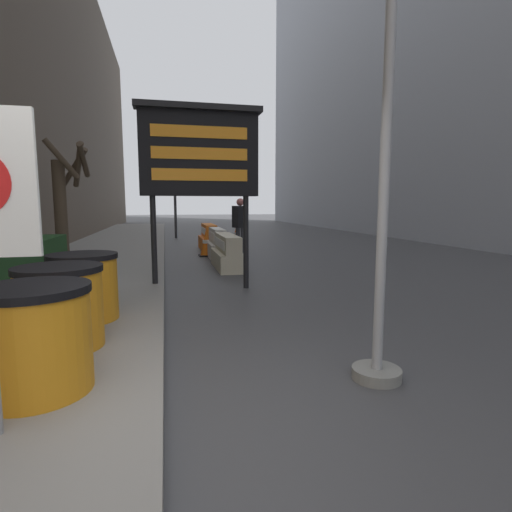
{
  "coord_description": "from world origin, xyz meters",
  "views": [
    {
      "loc": [
        0.05,
        -2.58,
        1.57
      ],
      "look_at": [
        2.18,
        6.78,
        0.33
      ],
      "focal_mm": 28.0,
      "sensor_mm": 36.0,
      "label": 1
    }
  ],
  "objects_px": {
    "traffic_cone_near": "(236,235)",
    "jersey_barrier_orange_near": "(209,238)",
    "traffic_light_near_curb": "(174,169)",
    "message_board": "(200,154)",
    "pedestrian_worker": "(240,221)",
    "barrel_drum_middle": "(60,307)",
    "traffic_cone_mid": "(206,244)",
    "barrel_drum_back": "(84,287)",
    "barrel_drum_foreground": "(35,339)",
    "jersey_barrier_white": "(217,245)",
    "jersey_barrier_cream": "(228,254)"
  },
  "relations": [
    {
      "from": "traffic_cone_mid",
      "to": "traffic_light_near_curb",
      "type": "bearing_deg",
      "value": 95.94
    },
    {
      "from": "barrel_drum_middle",
      "to": "jersey_barrier_white",
      "type": "xyz_separation_m",
      "value": [
        2.51,
        7.54,
        -0.19
      ]
    },
    {
      "from": "traffic_cone_near",
      "to": "barrel_drum_foreground",
      "type": "bearing_deg",
      "value": -106.47
    },
    {
      "from": "barrel_drum_middle",
      "to": "traffic_cone_near",
      "type": "height_order",
      "value": "barrel_drum_middle"
    },
    {
      "from": "message_board",
      "to": "traffic_light_near_curb",
      "type": "height_order",
      "value": "traffic_light_near_curb"
    },
    {
      "from": "barrel_drum_foreground",
      "to": "jersey_barrier_cream",
      "type": "bearing_deg",
      "value": 69.24
    },
    {
      "from": "barrel_drum_foreground",
      "to": "traffic_cone_near",
      "type": "xyz_separation_m",
      "value": [
        3.78,
        12.78,
        -0.23
      ]
    },
    {
      "from": "jersey_barrier_cream",
      "to": "traffic_cone_near",
      "type": "distance_m",
      "value": 6.44
    },
    {
      "from": "jersey_barrier_cream",
      "to": "pedestrian_worker",
      "type": "xyz_separation_m",
      "value": [
        0.82,
        2.7,
        0.67
      ]
    },
    {
      "from": "barrel_drum_back",
      "to": "pedestrian_worker",
      "type": "bearing_deg",
      "value": 65.41
    },
    {
      "from": "barrel_drum_middle",
      "to": "pedestrian_worker",
      "type": "bearing_deg",
      "value": 67.86
    },
    {
      "from": "message_board",
      "to": "pedestrian_worker",
      "type": "bearing_deg",
      "value": 71.77
    },
    {
      "from": "jersey_barrier_cream",
      "to": "traffic_cone_near",
      "type": "relative_size",
      "value": 2.75
    },
    {
      "from": "message_board",
      "to": "jersey_barrier_cream",
      "type": "height_order",
      "value": "message_board"
    },
    {
      "from": "pedestrian_worker",
      "to": "barrel_drum_middle",
      "type": "bearing_deg",
      "value": -145.44
    },
    {
      "from": "traffic_cone_near",
      "to": "traffic_cone_mid",
      "type": "bearing_deg",
      "value": -112.88
    },
    {
      "from": "jersey_barrier_orange_near",
      "to": "pedestrian_worker",
      "type": "relative_size",
      "value": 1.04
    },
    {
      "from": "traffic_cone_mid",
      "to": "message_board",
      "type": "bearing_deg",
      "value": -96.6
    },
    {
      "from": "message_board",
      "to": "pedestrian_worker",
      "type": "relative_size",
      "value": 1.87
    },
    {
      "from": "jersey_barrier_white",
      "to": "traffic_cone_near",
      "type": "bearing_deg",
      "value": 72.74
    },
    {
      "from": "barrel_drum_middle",
      "to": "jersey_barrier_orange_near",
      "type": "distance_m",
      "value": 10.09
    },
    {
      "from": "barrel_drum_foreground",
      "to": "jersey_barrier_cream",
      "type": "height_order",
      "value": "barrel_drum_foreground"
    },
    {
      "from": "barrel_drum_middle",
      "to": "traffic_cone_mid",
      "type": "xyz_separation_m",
      "value": [
        2.22,
        7.98,
        -0.19
      ]
    },
    {
      "from": "barrel_drum_foreground",
      "to": "jersey_barrier_white",
      "type": "height_order",
      "value": "barrel_drum_foreground"
    },
    {
      "from": "barrel_drum_middle",
      "to": "traffic_cone_mid",
      "type": "bearing_deg",
      "value": 74.44
    },
    {
      "from": "jersey_barrier_cream",
      "to": "traffic_cone_mid",
      "type": "relative_size",
      "value": 2.49
    },
    {
      "from": "barrel_drum_middle",
      "to": "barrel_drum_back",
      "type": "height_order",
      "value": "same"
    },
    {
      "from": "message_board",
      "to": "traffic_light_near_curb",
      "type": "distance_m",
      "value": 11.72
    },
    {
      "from": "barrel_drum_back",
      "to": "traffic_cone_mid",
      "type": "distance_m",
      "value": 7.33
    },
    {
      "from": "barrel_drum_middle",
      "to": "traffic_cone_near",
      "type": "distance_m",
      "value": 12.41
    },
    {
      "from": "barrel_drum_middle",
      "to": "jersey_barrier_cream",
      "type": "distance_m",
      "value": 6.04
    },
    {
      "from": "traffic_cone_mid",
      "to": "barrel_drum_back",
      "type": "bearing_deg",
      "value": -107.37
    },
    {
      "from": "barrel_drum_foreground",
      "to": "message_board",
      "type": "bearing_deg",
      "value": 68.6
    },
    {
      "from": "jersey_barrier_cream",
      "to": "traffic_light_near_curb",
      "type": "height_order",
      "value": "traffic_light_near_curb"
    },
    {
      "from": "barrel_drum_foreground",
      "to": "jersey_barrier_orange_near",
      "type": "relative_size",
      "value": 0.45
    },
    {
      "from": "jersey_barrier_white",
      "to": "traffic_cone_near",
      "type": "xyz_separation_m",
      "value": [
        1.32,
        4.26,
        -0.04
      ]
    },
    {
      "from": "traffic_cone_near",
      "to": "traffic_cone_mid",
      "type": "xyz_separation_m",
      "value": [
        -1.61,
        -3.82,
        0.04
      ]
    },
    {
      "from": "barrel_drum_middle",
      "to": "barrel_drum_back",
      "type": "distance_m",
      "value": 0.99
    },
    {
      "from": "barrel_drum_foreground",
      "to": "jersey_barrier_white",
      "type": "bearing_deg",
      "value": 73.92
    },
    {
      "from": "barrel_drum_back",
      "to": "traffic_cone_mid",
      "type": "bearing_deg",
      "value": 72.63
    },
    {
      "from": "barrel_drum_back",
      "to": "jersey_barrier_white",
      "type": "distance_m",
      "value": 7.01
    },
    {
      "from": "jersey_barrier_orange_near",
      "to": "traffic_cone_near",
      "type": "relative_size",
      "value": 2.59
    },
    {
      "from": "barrel_drum_middle",
      "to": "jersey_barrier_orange_near",
      "type": "relative_size",
      "value": 0.45
    },
    {
      "from": "jersey_barrier_cream",
      "to": "jersey_barrier_orange_near",
      "type": "height_order",
      "value": "jersey_barrier_orange_near"
    },
    {
      "from": "barrel_drum_back",
      "to": "traffic_cone_mid",
      "type": "height_order",
      "value": "barrel_drum_back"
    },
    {
      "from": "traffic_cone_near",
      "to": "jersey_barrier_orange_near",
      "type": "bearing_deg",
      "value": -123.14
    },
    {
      "from": "barrel_drum_middle",
      "to": "traffic_cone_mid",
      "type": "height_order",
      "value": "barrel_drum_middle"
    },
    {
      "from": "traffic_cone_mid",
      "to": "pedestrian_worker",
      "type": "xyz_separation_m",
      "value": [
        1.11,
        0.21,
        0.66
      ]
    },
    {
      "from": "traffic_light_near_curb",
      "to": "message_board",
      "type": "bearing_deg",
      "value": -89.28
    },
    {
      "from": "barrel_drum_middle",
      "to": "traffic_light_near_curb",
      "type": "distance_m",
      "value": 15.11
    }
  ]
}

